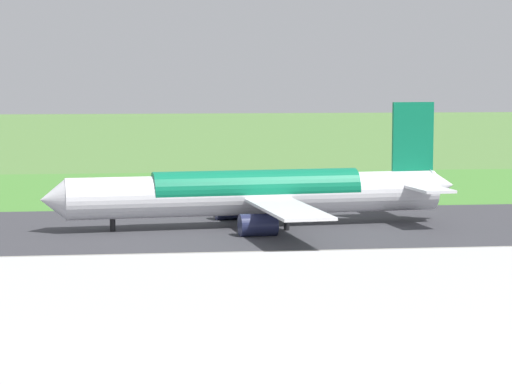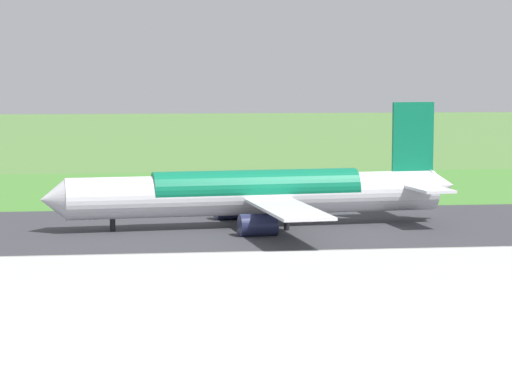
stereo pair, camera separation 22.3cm
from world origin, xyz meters
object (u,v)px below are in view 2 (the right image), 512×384
object	(u,v)px
airliner_parked_mid	(427,289)
no_stopping_sign	(90,184)
airliner_main	(259,193)
traffic_cone_orange	(63,195)

from	to	relation	value
airliner_parked_mid	no_stopping_sign	bearing A→B (deg)	-74.31
airliner_main	no_stopping_sign	size ratio (longest dim) A/B	19.60
airliner_parked_mid	traffic_cone_orange	size ratio (longest dim) A/B	85.03
airliner_main	no_stopping_sign	world-z (taller)	airliner_main
airliner_main	traffic_cone_orange	size ratio (longest dim) A/B	98.44
traffic_cone_orange	airliner_parked_mid	bearing A→B (deg)	108.33
airliner_main	airliner_parked_mid	bearing A→B (deg)	94.97
airliner_parked_mid	traffic_cone_orange	world-z (taller)	airliner_parked_mid
no_stopping_sign	airliner_main	bearing A→B (deg)	119.47
airliner_main	no_stopping_sign	xyz separation A→B (m)	(22.67, -40.12, -2.72)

